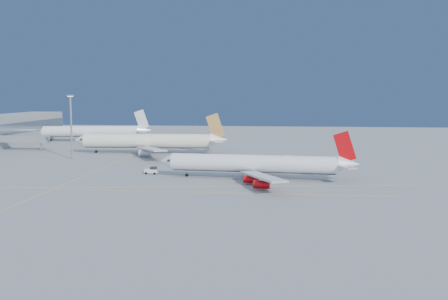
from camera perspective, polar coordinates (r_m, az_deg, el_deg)
The scene contains 8 objects.
ground at distance 144.39m, azimuth -1.89°, elevation -3.76°, with size 500.00×500.00×0.00m, color slate.
jet_bridge at distance 241.79m, azimuth -21.73°, elevation 1.17°, with size 23.60×3.60×6.90m.
taxiway_lines at distance 153.23m, azimuth -7.02°, elevation -3.20°, with size 118.86×140.00×0.02m.
airliner_virgin at distance 150.44m, azimuth 3.80°, elevation -1.61°, with size 60.63×54.31×14.95m.
airliner_etihad at distance 216.25m, azimuth -8.39°, elevation 1.02°, with size 66.81×61.71×17.44m.
airliner_third at distance 278.29m, azimuth -14.78°, elevation 2.05°, with size 63.86×58.55×17.12m.
pushback_tug at distance 161.30m, azimuth -8.23°, elevation -2.34°, with size 4.43×3.06×2.35m.
light_mast at distance 203.11m, azimuth -17.08°, elevation 3.14°, with size 2.17×2.17×25.12m.
Camera 1 is at (20.13, -140.65, 25.68)m, focal length 40.00 mm.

